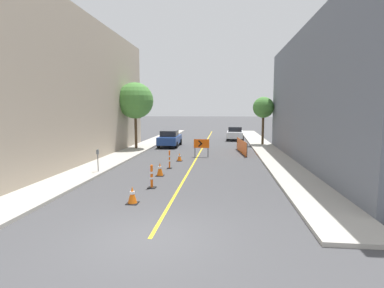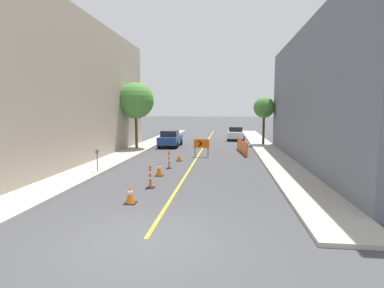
# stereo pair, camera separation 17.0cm
# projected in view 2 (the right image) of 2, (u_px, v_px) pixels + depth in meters

# --- Properties ---
(ground_plane) EXTENTS (300.00, 300.00, 0.00)m
(ground_plane) POSITION_uv_depth(u_px,v_px,m) (146.00, 239.00, 8.40)
(ground_plane) COLOR #424244
(lane_stripe) EXTENTS (0.12, 42.02, 0.01)m
(lane_stripe) POSITION_uv_depth(u_px,v_px,m) (204.00, 147.00, 29.13)
(lane_stripe) COLOR gold
(lane_stripe) RESTS_ON ground_plane
(sidewalk_left) EXTENTS (2.21, 42.02, 0.14)m
(sidewalk_left) POSITION_uv_depth(u_px,v_px,m) (146.00, 145.00, 29.79)
(sidewalk_left) COLOR #ADA89E
(sidewalk_left) RESTS_ON ground_plane
(sidewalk_right) EXTENTS (2.21, 42.02, 0.14)m
(sidewalk_right) POSITION_uv_depth(u_px,v_px,m) (264.00, 147.00, 28.46)
(sidewalk_right) COLOR #ADA89E
(sidewalk_right) RESTS_ON ground_plane
(building_facade_left) EXTENTS (6.00, 21.54, 9.85)m
(building_facade_left) POSITION_uv_depth(u_px,v_px,m) (57.00, 91.00, 21.32)
(building_facade_left) COLOR tan
(building_facade_left) RESTS_ON ground_plane
(building_facade_right) EXTENTS (6.00, 21.27, 8.78)m
(building_facade_right) POSITION_uv_depth(u_px,v_px,m) (348.00, 97.00, 19.10)
(building_facade_right) COLOR slate
(building_facade_right) RESTS_ON ground_plane
(traffic_cone_nearest) EXTENTS (0.45, 0.45, 0.68)m
(traffic_cone_nearest) POSITION_uv_depth(u_px,v_px,m) (130.00, 195.00, 11.54)
(traffic_cone_nearest) COLOR black
(traffic_cone_nearest) RESTS_ON ground_plane
(traffic_cone_second) EXTENTS (0.44, 0.44, 0.74)m
(traffic_cone_second) POSITION_uv_depth(u_px,v_px,m) (159.00, 169.00, 16.35)
(traffic_cone_second) COLOR black
(traffic_cone_second) RESTS_ON ground_plane
(traffic_cone_third) EXTENTS (0.41, 0.41, 0.59)m
(traffic_cone_third) POSITION_uv_depth(u_px,v_px,m) (179.00, 157.00, 21.06)
(traffic_cone_third) COLOR black
(traffic_cone_third) RESTS_ON ground_plane
(delineator_post_front) EXTENTS (0.37, 0.37, 1.10)m
(delineator_post_front) POSITION_uv_depth(u_px,v_px,m) (150.00, 178.00, 13.81)
(delineator_post_front) COLOR black
(delineator_post_front) RESTS_ON ground_plane
(delineator_post_rear) EXTENTS (0.29, 0.29, 1.12)m
(delineator_post_rear) POSITION_uv_depth(u_px,v_px,m) (169.00, 161.00, 18.39)
(delineator_post_rear) COLOR black
(delineator_post_rear) RESTS_ON ground_plane
(arrow_barricade_primary) EXTENTS (1.18, 0.10, 1.37)m
(arrow_barricade_primary) POSITION_uv_depth(u_px,v_px,m) (201.00, 144.00, 22.75)
(arrow_barricade_primary) COLOR #EF560C
(arrow_barricade_primary) RESTS_ON ground_plane
(safety_mesh_fence) EXTENTS (0.60, 4.86, 1.09)m
(safety_mesh_fence) POSITION_uv_depth(u_px,v_px,m) (242.00, 147.00, 24.92)
(safety_mesh_fence) COLOR #EF560C
(safety_mesh_fence) RESTS_ON ground_plane
(parked_car_curb_near) EXTENTS (1.94, 4.32, 1.59)m
(parked_car_curb_near) POSITION_uv_depth(u_px,v_px,m) (170.00, 138.00, 29.30)
(parked_car_curb_near) COLOR navy
(parked_car_curb_near) RESTS_ON ground_plane
(parked_car_curb_mid) EXTENTS (1.98, 4.37, 1.59)m
(parked_car_curb_mid) POSITION_uv_depth(u_px,v_px,m) (236.00, 133.00, 35.60)
(parked_car_curb_mid) COLOR silver
(parked_car_curb_mid) RESTS_ON ground_plane
(parking_meter_near_curb) EXTENTS (0.12, 0.11, 1.27)m
(parking_meter_near_curb) POSITION_uv_depth(u_px,v_px,m) (97.00, 156.00, 16.81)
(parking_meter_near_curb) COLOR #4C4C51
(parking_meter_near_curb) RESTS_ON sidewalk_left
(street_tree_left_near) EXTENTS (3.21, 3.21, 5.87)m
(street_tree_left_near) POSITION_uv_depth(u_px,v_px,m) (136.00, 101.00, 26.61)
(street_tree_left_near) COLOR #4C3823
(street_tree_left_near) RESTS_ON sidewalk_left
(street_tree_right_near) EXTENTS (2.08, 2.08, 4.72)m
(street_tree_right_near) POSITION_uv_depth(u_px,v_px,m) (264.00, 108.00, 29.63)
(street_tree_right_near) COLOR #4C3823
(street_tree_right_near) RESTS_ON sidewalk_right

